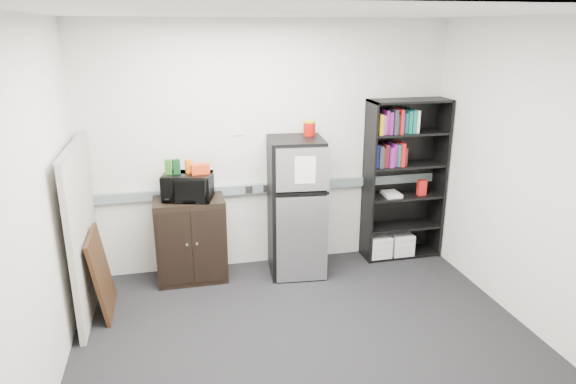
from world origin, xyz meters
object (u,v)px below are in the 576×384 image
at_px(microwave, 188,187).
at_px(cabinet, 191,239).
at_px(refrigerator, 296,207).
at_px(cubicle_partition, 83,231).
at_px(bookshelf, 402,177).

bearing_deg(microwave, cabinet, 104.46).
xyz_separation_m(cabinet, microwave, (-0.00, -0.02, 0.59)).
xyz_separation_m(cabinet, refrigerator, (1.13, -0.08, 0.30)).
xyz_separation_m(cubicle_partition, microwave, (0.99, 0.40, 0.23)).
bearing_deg(cubicle_partition, microwave, 22.32).
bearing_deg(cabinet, bookshelf, 1.55).
relative_size(bookshelf, cubicle_partition, 1.14).
xyz_separation_m(microwave, refrigerator, (1.13, -0.06, -0.29)).
distance_m(bookshelf, cubicle_partition, 3.45).
bearing_deg(cabinet, cubicle_partition, -156.90).
height_order(cubicle_partition, microwave, cubicle_partition).
relative_size(microwave, refrigerator, 0.33).
bearing_deg(microwave, refrigerator, 11.21).
bearing_deg(bookshelf, cabinet, -178.45).
distance_m(cabinet, refrigerator, 1.17).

